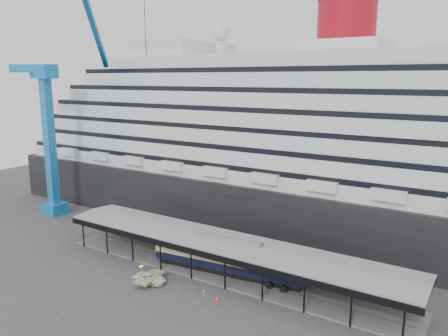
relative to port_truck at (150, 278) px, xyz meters
The scene contains 9 objects.
ground 7.87m from the port_truck, 24.73° to the left, with size 200.00×200.00×0.00m, color #37373A.
cruise_ship 40.11m from the port_truck, 78.52° to the left, with size 130.00×30.00×43.90m.
platform_canopy 11.05m from the port_truck, 49.31° to the left, with size 56.00×9.18×5.30m.
crane_blue 44.82m from the port_truck, 159.91° to the left, with size 22.63×19.19×47.60m.
port_truck is the anchor object (origin of this frame).
pullman_carriage 11.67m from the port_truck, 46.20° to the left, with size 23.77×5.72×23.15m.
traffic_cone_left 1.57m from the port_truck, 132.29° to the left, with size 0.47×0.47×0.80m.
traffic_cone_mid 8.54m from the port_truck, ahead, with size 0.45×0.45×0.79m.
traffic_cone_right 11.11m from the port_truck, ahead, with size 0.52×0.52×0.80m.
Camera 1 is at (32.69, -45.93, 28.54)m, focal length 35.00 mm.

